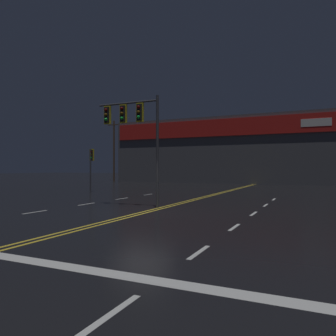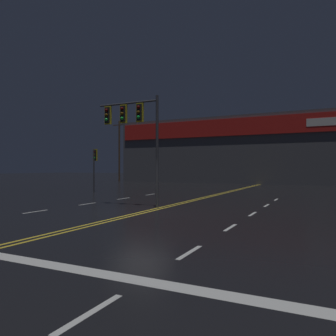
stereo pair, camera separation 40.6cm
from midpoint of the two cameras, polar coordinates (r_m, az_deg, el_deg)
The scene contains 6 objects.
ground_plane at distance 14.74m, azimuth -5.27°, elevation -7.79°, with size 200.00×200.00×0.00m, color black.
road_markings at distance 13.21m, azimuth -5.16°, elevation -8.69°, with size 13.51×60.00×0.01m.
traffic_signal_median at distance 17.30m, azimuth -7.08°, elevation 8.02°, with size 3.58×0.36×5.65m.
traffic_signal_corner_northwest at distance 28.24m, azimuth -13.62°, elevation 1.31°, with size 0.42×0.36×3.61m.
building_backdrop at distance 46.22m, azimuth 15.60°, elevation 2.91°, with size 39.38×10.23×8.68m.
utility_pole_row at distance 41.71m, azimuth 20.07°, elevation 5.24°, with size 45.26×0.26×12.74m.
Camera 1 is at (7.11, -12.74, 1.99)m, focal length 35.00 mm.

